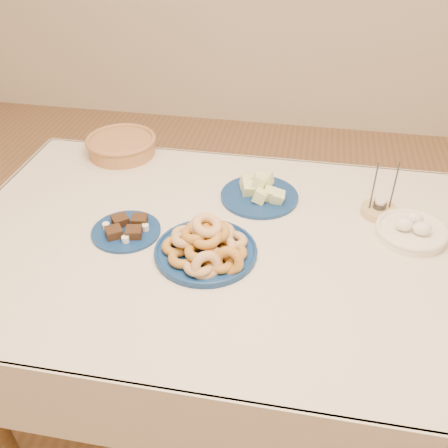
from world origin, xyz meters
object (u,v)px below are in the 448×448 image
Objects in this scene: donut_platter at (206,246)px; brownie_plate at (126,230)px; melon_plate at (260,192)px; candle_holder at (379,210)px; egg_bowl at (411,230)px; wicker_basket at (121,145)px; dining_table at (227,267)px.

donut_platter is 0.28m from brownie_plate.
melon_plate is 0.40m from candle_holder.
egg_bowl is at bearing 18.76° from donut_platter.
wicker_basket is 1.12m from egg_bowl.
donut_platter is 0.36m from melon_plate.
donut_platter is 1.11× the size of wicker_basket.
wicker_basket is (-0.19, 0.49, 0.03)m from brownie_plate.
egg_bowl is at bearing -15.27° from melon_plate.
donut_platter reaches higher than dining_table.
melon_plate is at bearing 164.73° from egg_bowl.
donut_platter is 1.80× the size of egg_bowl.
dining_table is 0.71m from wicker_basket.
egg_bowl is at bearing 12.71° from dining_table.
dining_table is 8.88× the size of candle_holder.
dining_table is at bearing -153.58° from candle_holder.
wicker_basket reaches higher than dining_table.
wicker_basket is (-0.46, 0.56, 0.00)m from donut_platter.
candle_holder is at bearing 130.49° from egg_bowl.
wicker_basket reaches higher than egg_bowl.
candle_holder is at bearing -3.94° from melon_plate.
candle_holder reaches higher than wicker_basket.
dining_table is at bearing 59.46° from donut_platter.
brownie_plate is (-0.32, -0.02, 0.12)m from dining_table.
egg_bowl is (0.56, 0.13, 0.13)m from dining_table.
donut_platter is 1.18× the size of melon_plate.
candle_holder is (0.47, 0.23, 0.12)m from dining_table.
melon_plate is (0.07, 0.26, 0.13)m from dining_table.
dining_table is 0.58m from egg_bowl.
melon_plate is at bearing 35.56° from brownie_plate.
egg_bowl reaches higher than dining_table.
egg_bowl is (1.06, -0.35, -0.02)m from wicker_basket.
brownie_plate is at bearing -144.44° from melon_plate.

